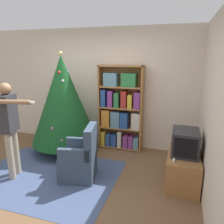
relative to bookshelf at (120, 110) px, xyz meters
The scene contains 12 objects.
ground_plane 1.94m from the bookshelf, 105.06° to the right, with size 14.00×14.00×0.00m, color brown.
wall_back 0.66m from the bookshelf, 154.84° to the left, with size 8.00×0.10×2.60m.
wall_right 2.39m from the bookshelf, 45.47° to the right, with size 0.10×8.00×2.60m.
area_rug 1.97m from the bookshelf, 120.04° to the right, with size 2.38×1.82×0.01m.
bookshelf is the anchor object (origin of this frame).
tv_stand 1.79m from the bookshelf, 37.67° to the right, with size 0.50×0.91×0.51m.
television 1.69m from the bookshelf, 37.74° to the right, with size 0.40×0.51×0.39m.
game_remote 1.79m from the bookshelf, 47.75° to the right, with size 0.04×0.12×0.02m.
christmas_tree 1.23m from the bookshelf, 156.97° to the right, with size 1.38×1.38×2.09m.
armchair 1.52m from the bookshelf, 102.85° to the right, with size 0.67×0.67×0.92m.
standing_person 2.19m from the bookshelf, 130.03° to the right, with size 0.70×0.46×1.61m.
book_pile_near_tree 1.35m from the bookshelf, 126.81° to the right, with size 0.21×0.19×0.07m.
Camera 1 is at (1.64, -2.72, 2.02)m, focal length 35.00 mm.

